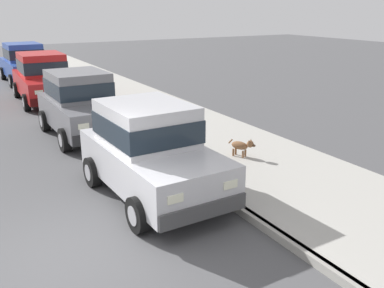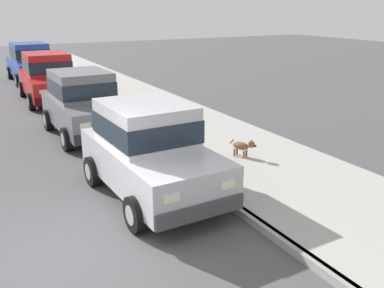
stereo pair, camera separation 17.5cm
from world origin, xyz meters
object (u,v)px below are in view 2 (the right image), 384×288
at_px(car_red_sedan, 48,77).
at_px(dog_brown, 243,146).
at_px(car_blue_sedan, 31,62).
at_px(car_grey_hatchback, 84,103).
at_px(car_silver_hatchback, 149,149).

relative_size(car_red_sedan, dog_brown, 6.55).
bearing_deg(car_red_sedan, car_blue_sedan, 88.46).
relative_size(car_red_sedan, car_blue_sedan, 1.00).
bearing_deg(car_blue_sedan, dog_brown, -80.18).
xyz_separation_m(car_grey_hatchback, car_red_sedan, (0.01, 5.47, 0.01)).
relative_size(car_silver_hatchback, car_blue_sedan, 0.83).
height_order(car_red_sedan, car_blue_sedan, same).
bearing_deg(dog_brown, car_red_sedan, 105.77).
height_order(car_red_sedan, dog_brown, car_red_sedan).
distance_m(car_blue_sedan, dog_brown, 15.24).
xyz_separation_m(car_silver_hatchback, car_blue_sedan, (0.12, 15.64, 0.01)).
bearing_deg(car_grey_hatchback, car_red_sedan, 89.92).
height_order(car_silver_hatchback, car_red_sedan, car_red_sedan).
height_order(car_silver_hatchback, car_grey_hatchback, same).
bearing_deg(car_silver_hatchback, dog_brown, 13.16).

